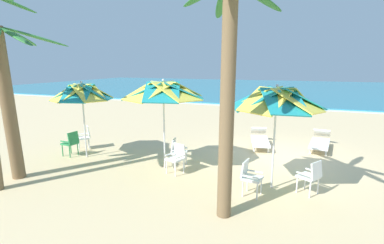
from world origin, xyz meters
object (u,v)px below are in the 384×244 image
palm_tree_0 (7,87)px  plastic_chair_3 (177,157)px  plastic_chair_0 (311,175)px  plastic_chair_2 (178,151)px  sun_lounger_0 (320,141)px  beach_umbrella_2 (82,93)px  beach_umbrella_0 (276,100)px  beach_umbrella_1 (163,91)px  sun_lounger_1 (260,139)px  plastic_chair_5 (85,136)px  palm_tree_2 (228,70)px  plastic_chair_4 (71,142)px  plastic_chair_1 (250,176)px

palm_tree_0 → plastic_chair_3: bearing=26.4°
plastic_chair_0 → plastic_chair_2: bearing=169.7°
sun_lounger_0 → beach_umbrella_2: bearing=-152.4°
beach_umbrella_0 → beach_umbrella_1: size_ratio=0.98×
plastic_chair_2 → palm_tree_0: (-3.79, -2.54, 2.07)m
plastic_chair_2 → palm_tree_0: bearing=-146.1°
sun_lounger_1 → palm_tree_0: 8.54m
sun_lounger_1 → beach_umbrella_0: bearing=-77.6°
beach_umbrella_2 → plastic_chair_5: (-0.70, 0.76, -1.72)m
plastic_chair_3 → plastic_chair_5: (-4.22, 1.01, 0.00)m
plastic_chair_0 → palm_tree_2: size_ratio=0.18×
plastic_chair_5 → beach_umbrella_0: bearing=-9.1°
plastic_chair_2 → beach_umbrella_2: size_ratio=0.33×
palm_tree_0 → plastic_chair_5: bearing=94.0°
beach_umbrella_1 → plastic_chair_2: (0.29, 0.31, -1.88)m
beach_umbrella_1 → sun_lounger_0: beach_umbrella_1 is taller
plastic_chair_0 → plastic_chair_5: size_ratio=1.00×
beach_umbrella_1 → sun_lounger_1: beach_umbrella_1 is taller
beach_umbrella_1 → palm_tree_0: (-3.50, -2.23, 0.19)m
palm_tree_0 → plastic_chair_2: bearing=33.9°
sun_lounger_0 → palm_tree_0: 10.42m
beach_umbrella_1 → beach_umbrella_2: beach_umbrella_1 is taller
plastic_chair_4 → sun_lounger_0: size_ratio=0.39×
plastic_chair_5 → plastic_chair_2: bearing=-6.5°
plastic_chair_3 → plastic_chair_5: 4.33m
plastic_chair_3 → plastic_chair_1: bearing=-17.4°
sun_lounger_1 → palm_tree_2: size_ratio=0.47×
beach_umbrella_1 → palm_tree_2: 3.22m
plastic_chair_1 → plastic_chair_5: 6.69m
plastic_chair_0 → palm_tree_0: size_ratio=0.21×
beach_umbrella_1 → sun_lounger_1: (2.38, 3.52, -2.09)m
sun_lounger_1 → sun_lounger_0: bearing=11.5°
plastic_chair_1 → beach_umbrella_1: size_ratio=0.32×
plastic_chair_3 → sun_lounger_1: plastic_chair_3 is taller
plastic_chair_1 → beach_umbrella_2: beach_umbrella_2 is taller
plastic_chair_1 → plastic_chair_0: bearing=21.9°
plastic_chair_1 → plastic_chair_4: size_ratio=1.00×
beach_umbrella_0 → sun_lounger_0: size_ratio=1.22×
plastic_chair_2 → plastic_chair_5: size_ratio=1.00×
sun_lounger_1 → palm_tree_2: palm_tree_2 is taller
beach_umbrella_2 → palm_tree_2: (5.44, -2.01, 0.83)m
beach_umbrella_0 → sun_lounger_0: beach_umbrella_0 is taller
palm_tree_0 → palm_tree_2: palm_tree_2 is taller
plastic_chair_0 → plastic_chair_2: same height
beach_umbrella_2 → palm_tree_0: size_ratio=0.63×
palm_tree_2 → plastic_chair_5: bearing=155.7°
plastic_chair_2 → sun_lounger_1: (2.09, 3.21, -0.22)m
plastic_chair_2 → palm_tree_2: 4.05m
beach_umbrella_1 → beach_umbrella_2: bearing=179.9°
plastic_chair_3 → beach_umbrella_2: bearing=176.0°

